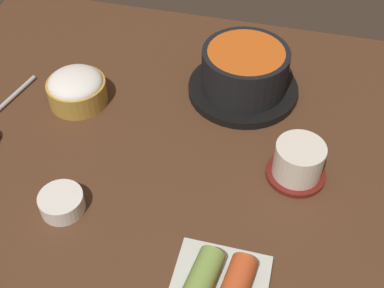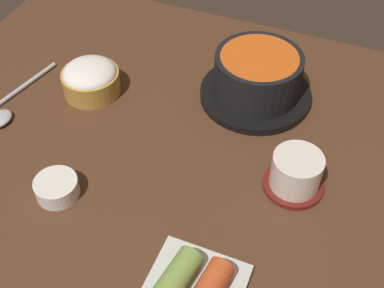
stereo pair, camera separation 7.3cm
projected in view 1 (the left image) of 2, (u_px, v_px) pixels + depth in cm
name	position (u px, v px, depth cm)	size (l,w,h in cm)	color
dining_table	(183.00, 150.00, 81.12)	(100.00, 76.00, 2.00)	#4C2D1C
stone_pot	(244.00, 73.00, 86.47)	(19.55, 19.55, 8.85)	black
rice_bowl	(77.00, 88.00, 85.71)	(10.17, 10.17, 5.96)	#B78C38
tea_cup_with_saucer	(298.00, 162.00, 73.93)	(9.10, 9.10, 6.25)	maroon
kimchi_plate	(219.00, 285.00, 61.80)	(12.12, 12.12, 4.40)	silver
side_bowl_near	(62.00, 202.00, 70.77)	(6.42, 6.42, 2.80)	white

